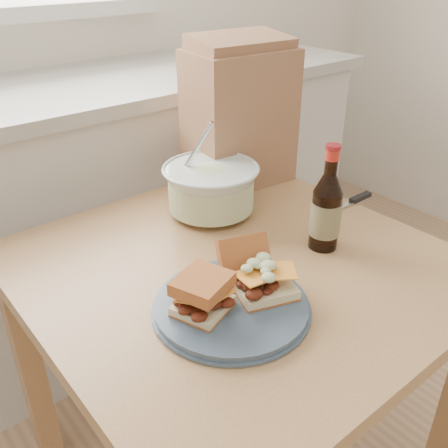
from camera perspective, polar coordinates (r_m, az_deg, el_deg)
cabinet_run at (r=1.81m, az=-19.92°, el=-0.48°), size 2.50×0.64×0.94m
dining_table at (r=1.15m, az=1.53°, el=-8.74°), size 0.86×0.86×0.72m
plate at (r=0.95m, az=0.83°, el=-9.38°), size 0.29×0.29×0.02m
sandwich_left at (r=0.90m, az=-2.45°, el=-7.97°), size 0.12×0.11×0.07m
sandwich_right at (r=0.96m, az=3.86°, el=-5.68°), size 0.13×0.18×0.09m
coleslaw_bowl at (r=1.26m, az=-1.49°, el=3.87°), size 0.24×0.24×0.24m
beer_bottle at (r=1.12m, az=11.60°, el=1.52°), size 0.07×0.07×0.24m
knife at (r=1.38m, az=14.73°, el=2.66°), size 0.19×0.02×0.01m
paper_bag at (r=1.41m, az=1.78°, el=11.97°), size 0.30×0.21×0.37m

